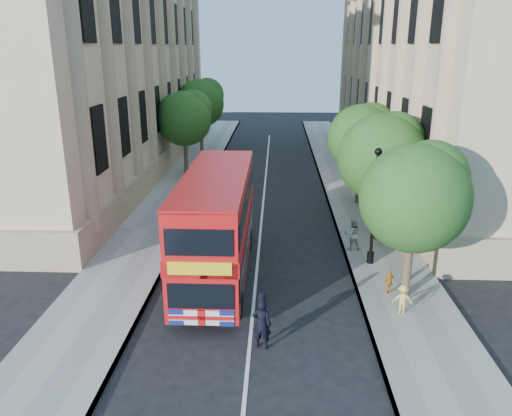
# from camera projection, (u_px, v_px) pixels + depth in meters

# --- Properties ---
(ground) EXTENTS (120.00, 120.00, 0.00)m
(ground) POSITION_uv_depth(u_px,v_px,m) (250.00, 337.00, 16.65)
(ground) COLOR black
(ground) RESTS_ON ground
(pavement_right) EXTENTS (3.50, 80.00, 0.12)m
(pavement_right) POSITION_uv_depth(u_px,v_px,m) (371.00, 232.00, 25.90)
(pavement_right) COLOR gray
(pavement_right) RESTS_ON ground
(pavement_left) EXTENTS (3.50, 80.00, 0.12)m
(pavement_left) POSITION_uv_depth(u_px,v_px,m) (152.00, 229.00, 26.36)
(pavement_left) COLOR gray
(pavement_left) RESTS_ON ground
(building_right) EXTENTS (12.00, 38.00, 18.00)m
(building_right) POSITION_uv_depth(u_px,v_px,m) (457.00, 50.00, 36.12)
(building_right) COLOR #C5AD88
(building_right) RESTS_ON ground
(building_left) EXTENTS (12.00, 38.00, 18.00)m
(building_left) POSITION_uv_depth(u_px,v_px,m) (83.00, 50.00, 37.23)
(building_left) COLOR #C5AD88
(building_left) RESTS_ON ground
(tree_right_near) EXTENTS (4.00, 4.00, 6.08)m
(tree_right_near) POSITION_uv_depth(u_px,v_px,m) (416.00, 192.00, 17.98)
(tree_right_near) COLOR #473828
(tree_right_near) RESTS_ON ground
(tree_right_mid) EXTENTS (4.20, 4.20, 6.37)m
(tree_right_mid) POSITION_uv_depth(u_px,v_px,m) (383.00, 153.00, 23.63)
(tree_right_mid) COLOR #473828
(tree_right_mid) RESTS_ON ground
(tree_right_far) EXTENTS (4.00, 4.00, 6.15)m
(tree_right_far) POSITION_uv_depth(u_px,v_px,m) (362.00, 134.00, 29.37)
(tree_right_far) COLOR #473828
(tree_right_far) RESTS_ON ground
(tree_left_far) EXTENTS (4.00, 4.00, 6.30)m
(tree_left_far) POSITION_uv_depth(u_px,v_px,m) (185.00, 115.00, 36.45)
(tree_left_far) COLOR #473828
(tree_left_far) RESTS_ON ground
(tree_left_back) EXTENTS (4.20, 4.20, 6.65)m
(tree_left_back) POSITION_uv_depth(u_px,v_px,m) (201.00, 101.00, 43.97)
(tree_left_back) COLOR #473828
(tree_left_back) RESTS_ON ground
(lamp_post) EXTENTS (0.32, 0.32, 5.16)m
(lamp_post) POSITION_uv_depth(u_px,v_px,m) (374.00, 212.00, 21.37)
(lamp_post) COLOR black
(lamp_post) RESTS_ON pavement_right
(double_decker_bus) EXTENTS (2.53, 9.43, 4.35)m
(double_decker_bus) POSITION_uv_depth(u_px,v_px,m) (217.00, 222.00, 20.37)
(double_decker_bus) COLOR #B10C0D
(double_decker_bus) RESTS_ON ground
(box_van) EXTENTS (2.17, 4.52, 2.50)m
(box_van) POSITION_uv_depth(u_px,v_px,m) (207.00, 204.00, 26.68)
(box_van) COLOR black
(box_van) RESTS_ON ground
(police_constable) EXTENTS (0.68, 0.52, 1.69)m
(police_constable) POSITION_uv_depth(u_px,v_px,m) (262.00, 324.00, 15.85)
(police_constable) COLOR black
(police_constable) RESTS_ON ground
(woman_pedestrian) EXTENTS (0.83, 0.69, 1.55)m
(woman_pedestrian) POSITION_uv_depth(u_px,v_px,m) (353.00, 234.00, 23.32)
(woman_pedestrian) COLOR beige
(woman_pedestrian) RESTS_ON pavement_right
(child_a) EXTENTS (0.62, 0.49, 0.98)m
(child_a) POSITION_uv_depth(u_px,v_px,m) (389.00, 282.00, 19.24)
(child_a) COLOR orange
(child_a) RESTS_ON pavement_right
(child_b) EXTENTS (0.76, 0.49, 1.11)m
(child_b) POSITION_uv_depth(u_px,v_px,m) (403.00, 299.00, 17.79)
(child_b) COLOR gold
(child_b) RESTS_ON pavement_right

